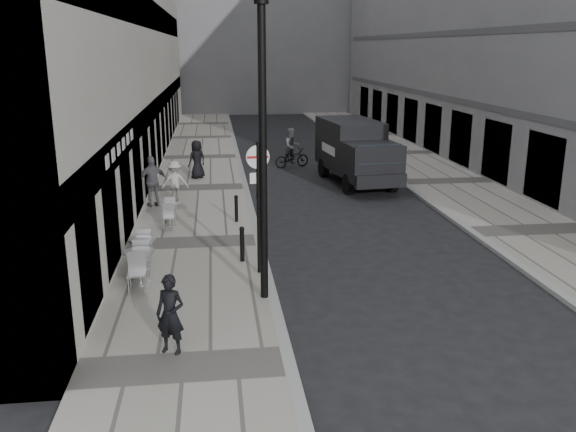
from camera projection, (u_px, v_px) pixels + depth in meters
name	position (u px, v px, depth m)	size (l,w,h in m)	color
sidewalk	(199.00, 189.00, 26.06)	(4.00, 60.00, 0.12)	#9E988F
far_sidewalk	(446.00, 182.00, 27.35)	(4.00, 60.00, 0.12)	#9E988F
walking_man	(170.00, 315.00, 11.75)	(0.58, 0.38, 1.60)	black
sign_post	(258.00, 190.00, 15.60)	(0.60, 0.13, 3.50)	black
lamppost	(263.00, 133.00, 13.57)	(0.32, 0.32, 7.05)	black
bollard_near	(236.00, 209.00, 20.80)	(0.12, 0.12, 0.87)	black
bollard_far	(242.00, 245.00, 16.93)	(0.13, 0.13, 0.94)	black
panel_van	(355.00, 149.00, 26.98)	(2.77, 6.04, 2.76)	black
cyclist	(292.00, 152.00, 30.81)	(1.96, 1.25, 2.00)	black
pedestrian_a	(153.00, 181.00, 22.69)	(1.12, 0.47, 1.91)	#5C5D61
pedestrian_b	(175.00, 181.00, 23.48)	(1.02, 0.59, 1.59)	#B0ACA2
pedestrian_c	(197.00, 159.00, 27.64)	(0.85, 0.55, 1.74)	black
cafe_table_near	(140.00, 264.00, 15.30)	(0.79, 1.78, 1.01)	#B7B8BA
cafe_table_mid	(143.00, 250.00, 16.45)	(0.74, 1.66, 0.95)	silver
cafe_table_far	(170.00, 213.00, 20.36)	(0.68, 1.54, 0.88)	#B7B6B9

